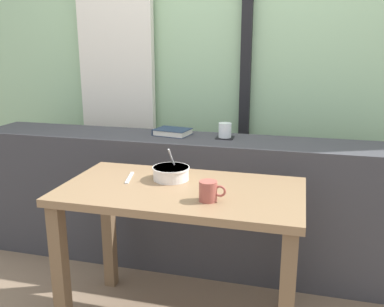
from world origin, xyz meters
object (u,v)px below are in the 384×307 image
object	(u,v)px
soup_bowl	(171,173)
ceramic_mug	(209,191)
closed_book	(172,132)
breakfast_table	(181,214)
juice_glass	(225,131)
fork_utensil	(130,178)
coaster_square	(225,138)

from	to	relation	value
soup_bowl	ceramic_mug	size ratio (longest dim) A/B	1.57
closed_book	ceramic_mug	xyz separation A→B (m)	(0.40, -0.79, -0.07)
breakfast_table	juice_glass	world-z (taller)	juice_glass
breakfast_table	fork_utensil	distance (m)	0.32
breakfast_table	juice_glass	size ratio (longest dim) A/B	12.76
juice_glass	ceramic_mug	size ratio (longest dim) A/B	0.76
fork_utensil	coaster_square	bearing A→B (deg)	45.75
coaster_square	soup_bowl	distance (m)	0.58
coaster_square	ceramic_mug	distance (m)	0.79
coaster_square	juice_glass	size ratio (longest dim) A/B	1.17
ceramic_mug	juice_glass	bearing A→B (deg)	95.65
fork_utensil	closed_book	bearing A→B (deg)	74.07
coaster_square	fork_utensil	size ratio (longest dim) A/B	0.59
juice_glass	soup_bowl	distance (m)	0.59
ceramic_mug	closed_book	bearing A→B (deg)	116.95
fork_utensil	juice_glass	bearing A→B (deg)	45.75
fork_utensil	ceramic_mug	distance (m)	0.48
juice_glass	soup_bowl	world-z (taller)	juice_glass
closed_book	soup_bowl	bearing A→B (deg)	-73.40
breakfast_table	soup_bowl	bearing A→B (deg)	128.17
fork_utensil	breakfast_table	bearing A→B (deg)	-27.00
breakfast_table	ceramic_mug	bearing A→B (deg)	-39.08
coaster_square	soup_bowl	world-z (taller)	soup_bowl
soup_bowl	coaster_square	bearing A→B (deg)	74.22
ceramic_mug	fork_utensil	bearing A→B (deg)	155.74
coaster_square	soup_bowl	xyz separation A→B (m)	(-0.16, -0.56, -0.06)
breakfast_table	closed_book	world-z (taller)	closed_book
coaster_square	ceramic_mug	size ratio (longest dim) A/B	0.88
closed_book	juice_glass	bearing A→B (deg)	-1.82
breakfast_table	closed_book	size ratio (longest dim) A/B	4.75
coaster_square	closed_book	size ratio (longest dim) A/B	0.44
juice_glass	coaster_square	bearing A→B (deg)	0.00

